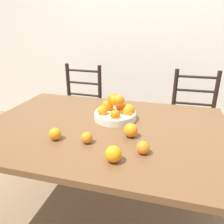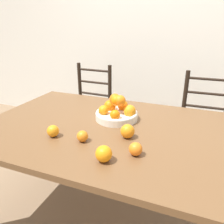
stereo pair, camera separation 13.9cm
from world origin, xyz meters
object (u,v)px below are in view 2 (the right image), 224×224
orange_loose_1 (82,136)px  orange_loose_3 (128,131)px  orange_loose_2 (136,149)px  orange_loose_4 (104,154)px  chair_left (89,109)px  orange_loose_0 (53,131)px  chair_right (203,126)px  fruit_bowl (117,112)px

orange_loose_1 → orange_loose_3: orange_loose_3 is taller
orange_loose_2 → orange_loose_4: size_ratio=0.84×
chair_left → orange_loose_1: bearing=-62.1°
orange_loose_4 → chair_left: chair_left is taller
orange_loose_0 → orange_loose_4: size_ratio=0.87×
orange_loose_0 → chair_left: (-0.33, 1.09, -0.30)m
orange_loose_2 → chair_right: (0.35, 1.10, -0.30)m
orange_loose_4 → orange_loose_0: bearing=162.0°
fruit_bowl → orange_loose_3: bearing=-57.1°
orange_loose_2 → orange_loose_4: bearing=-139.9°
orange_loose_0 → orange_loose_3: size_ratio=0.85×
orange_loose_1 → fruit_bowl: bearing=79.3°
orange_loose_0 → orange_loose_3: 0.43m
chair_left → chair_right: bearing=2.2°
orange_loose_3 → orange_loose_1: bearing=-148.7°
orange_loose_4 → chair_left: bearing=120.2°
orange_loose_2 → chair_left: size_ratio=0.07×
fruit_bowl → chair_left: 0.98m
fruit_bowl → orange_loose_4: (0.12, -0.49, -0.01)m
orange_loose_0 → chair_left: chair_left is taller
orange_loose_1 → chair_left: (-0.52, 1.08, -0.30)m
orange_loose_0 → orange_loose_1: size_ratio=1.10×
chair_left → orange_loose_0: bearing=-70.7°
orange_loose_2 → orange_loose_3: size_ratio=0.83×
orange_loose_3 → chair_left: (-0.74, 0.94, -0.31)m
orange_loose_4 → chair_right: 1.33m
orange_loose_1 → chair_right: size_ratio=0.07×
fruit_bowl → orange_loose_3: fruit_bowl is taller
fruit_bowl → orange_loose_3: size_ratio=3.54×
orange_loose_0 → chair_right: 1.41m
orange_loose_0 → orange_loose_1: (0.18, 0.01, -0.00)m
orange_loose_3 → chair_left: 1.24m
fruit_bowl → orange_loose_2: (0.24, -0.39, -0.02)m
orange_loose_1 → chair_right: 1.30m
orange_loose_2 → chair_right: size_ratio=0.07×
orange_loose_3 → chair_right: bearing=65.1°
orange_loose_3 → orange_loose_4: orange_loose_3 is taller
orange_loose_2 → chair_right: bearing=72.5°
fruit_bowl → chair_left: chair_left is taller
chair_left → orange_loose_4: bearing=-57.6°
orange_loose_4 → orange_loose_1: bearing=144.6°
chair_left → orange_loose_3: bearing=-49.9°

